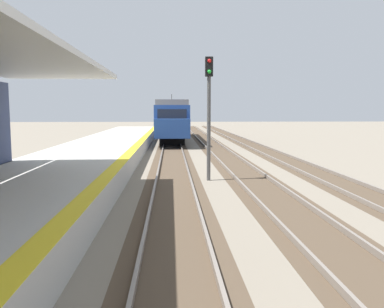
# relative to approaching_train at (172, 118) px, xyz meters

# --- Properties ---
(station_platform) EXTENTS (5.00, 80.00, 0.91)m
(station_platform) POSITION_rel_approaching_train_xyz_m (-4.40, -28.35, -1.73)
(station_platform) COLOR #B7B5AD
(station_platform) RESTS_ON ground
(track_pair_nearest_platform) EXTENTS (2.34, 120.00, 0.16)m
(track_pair_nearest_platform) POSITION_rel_approaching_train_xyz_m (-0.00, -24.35, -2.13)
(track_pair_nearest_platform) COLOR #4C3D2D
(track_pair_nearest_platform) RESTS_ON ground
(track_pair_middle) EXTENTS (2.34, 120.00, 0.16)m
(track_pair_middle) POSITION_rel_approaching_train_xyz_m (3.40, -24.35, -2.13)
(track_pair_middle) COLOR #4C3D2D
(track_pair_middle) RESTS_ON ground
(track_pair_far_side) EXTENTS (2.34, 120.00, 0.16)m
(track_pair_far_side) POSITION_rel_approaching_train_xyz_m (6.80, -24.35, -2.13)
(track_pair_far_side) COLOR #4C3D2D
(track_pair_far_side) RESTS_ON ground
(approaching_train) EXTENTS (2.93, 19.60, 4.76)m
(approaching_train) POSITION_rel_approaching_train_xyz_m (0.00, 0.00, 0.00)
(approaching_train) COLOR navy
(approaching_train) RESTS_ON ground
(rail_signal_post) EXTENTS (0.32, 0.34, 5.20)m
(rail_signal_post) POSITION_rel_approaching_train_xyz_m (1.50, -23.81, 1.02)
(rail_signal_post) COLOR #4C4C4C
(rail_signal_post) RESTS_ON ground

